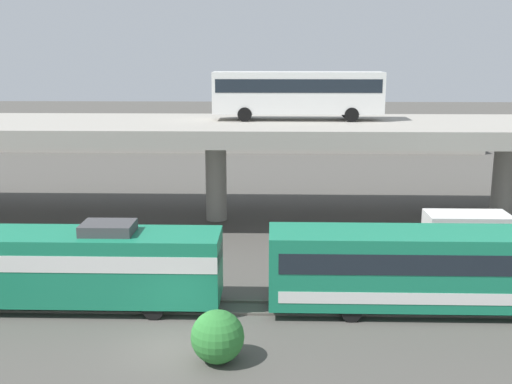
% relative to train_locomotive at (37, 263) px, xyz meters
% --- Properties ---
extents(ground_plane, '(260.00, 260.00, 0.00)m').
position_rel_train_locomotive_xyz_m(ground_plane, '(7.04, -4.00, -2.19)').
color(ground_plane, '#4C4944').
extents(rail_strip_near, '(110.00, 0.12, 0.12)m').
position_rel_train_locomotive_xyz_m(rail_strip_near, '(7.04, -0.73, -2.13)').
color(rail_strip_near, '#59544C').
rests_on(rail_strip_near, ground_plane).
extents(rail_strip_far, '(110.00, 0.12, 0.12)m').
position_rel_train_locomotive_xyz_m(rail_strip_far, '(7.04, 0.73, -2.13)').
color(rail_strip_far, '#59544C').
rests_on(rail_strip_far, ground_plane).
extents(train_locomotive, '(16.83, 3.04, 4.18)m').
position_rel_train_locomotive_xyz_m(train_locomotive, '(0.00, 0.00, 0.00)').
color(train_locomotive, '#197A56').
rests_on(train_locomotive, ground_plane).
extents(train_coach_lead, '(21.31, 3.04, 3.86)m').
position_rel_train_locomotive_xyz_m(train_coach_lead, '(21.60, -0.00, -0.02)').
color(train_coach_lead, '#197A56').
rests_on(train_coach_lead, ground_plane).
extents(highway_overpass, '(96.00, 11.30, 7.13)m').
position_rel_train_locomotive_xyz_m(highway_overpass, '(7.04, 16.00, 4.18)').
color(highway_overpass, '#9E998E').
rests_on(highway_overpass, ground_plane).
extents(transit_bus_on_overpass, '(12.00, 2.68, 3.40)m').
position_rel_train_locomotive_xyz_m(transit_bus_on_overpass, '(12.85, 17.08, 7.00)').
color(transit_bus_on_overpass, silver).
rests_on(transit_bus_on_overpass, highway_overpass).
extents(service_truck_west, '(6.80, 2.46, 3.04)m').
position_rel_train_locomotive_xyz_m(service_truck_west, '(22.96, 6.50, -0.55)').
color(service_truck_west, '#9E998C').
rests_on(service_truck_west, ground_plane).
extents(pier_parking_lot, '(58.66, 10.02, 1.61)m').
position_rel_train_locomotive_xyz_m(pier_parking_lot, '(7.04, 51.00, -1.39)').
color(pier_parking_lot, '#9E998E').
rests_on(pier_parking_lot, ground_plane).
extents(parked_car_0, '(4.64, 2.00, 1.50)m').
position_rel_train_locomotive_xyz_m(parked_car_0, '(-1.60, 49.00, 0.19)').
color(parked_car_0, '#B7B7BC').
rests_on(parked_car_0, pier_parking_lot).
extents(parked_car_1, '(4.42, 1.82, 1.50)m').
position_rel_train_locomotive_xyz_m(parked_car_1, '(18.93, 51.19, 0.19)').
color(parked_car_1, '#9E998C').
rests_on(parked_car_1, pier_parking_lot).
extents(parked_car_2, '(4.57, 1.92, 1.50)m').
position_rel_train_locomotive_xyz_m(parked_car_2, '(-17.70, 49.42, 0.19)').
color(parked_car_2, '#9E998C').
rests_on(parked_car_2, pier_parking_lot).
extents(parked_car_3, '(4.51, 1.90, 1.50)m').
position_rel_train_locomotive_xyz_m(parked_car_3, '(-9.94, 51.67, 0.19)').
color(parked_car_3, '#0C4C26').
rests_on(parked_car_3, pier_parking_lot).
extents(parked_car_4, '(4.70, 1.91, 1.50)m').
position_rel_train_locomotive_xyz_m(parked_car_4, '(31.22, 51.67, 0.19)').
color(parked_car_4, '#9E998C').
rests_on(parked_car_4, pier_parking_lot).
extents(harbor_water, '(140.00, 36.00, 0.01)m').
position_rel_train_locomotive_xyz_m(harbor_water, '(7.04, 74.00, -2.19)').
color(harbor_water, '#385B7A').
rests_on(harbor_water, ground_plane).
extents(shrub_right, '(2.11, 2.11, 2.11)m').
position_rel_train_locomotive_xyz_m(shrub_right, '(8.98, -5.15, -1.14)').
color(shrub_right, '#2E7932').
rests_on(shrub_right, ground_plane).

